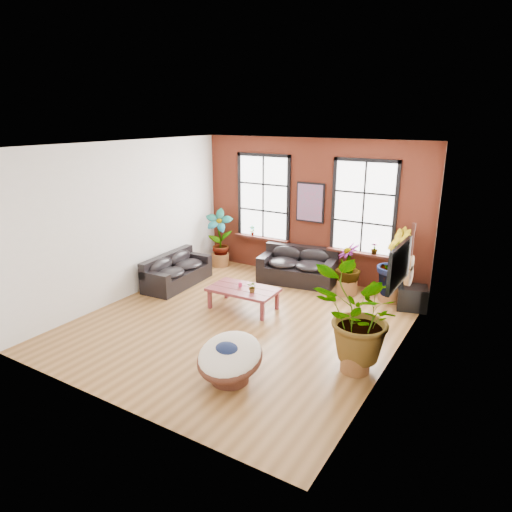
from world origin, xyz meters
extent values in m
cube|color=brown|center=(0.00, 0.00, -0.01)|extent=(6.00, 6.50, 0.02)
cube|color=white|center=(0.00, 0.00, 3.51)|extent=(6.00, 6.50, 0.02)
cube|color=#4E1C12|center=(0.00, 3.26, 1.75)|extent=(6.00, 0.02, 3.50)
cube|color=silver|center=(0.00, -3.26, 1.75)|extent=(6.00, 0.02, 3.50)
cube|color=silver|center=(-3.01, 0.00, 1.75)|extent=(0.02, 6.50, 3.50)
cube|color=silver|center=(3.01, 0.00, 1.75)|extent=(0.02, 6.50, 3.50)
cube|color=white|center=(-1.35, 3.20, 1.95)|extent=(1.40, 0.02, 2.10)
cube|color=#33130E|center=(-1.35, 3.13, 0.87)|extent=(1.60, 0.22, 0.06)
cube|color=white|center=(1.35, 3.20, 1.95)|extent=(1.40, 0.02, 2.10)
cube|color=#33130E|center=(1.35, 3.13, 0.87)|extent=(1.60, 0.22, 0.06)
cube|color=black|center=(-0.06, 2.70, 0.21)|extent=(2.00, 1.19, 0.43)
cube|color=black|center=(-0.11, 3.04, 0.64)|extent=(1.89, 0.51, 0.44)
cube|color=black|center=(-0.88, 2.57, 0.54)|extent=(0.36, 0.94, 0.22)
cube|color=black|center=(0.76, 2.82, 0.54)|extent=(0.36, 0.94, 0.22)
ellipsoid|color=black|center=(-0.41, 2.59, 0.49)|extent=(0.90, 0.88, 0.24)
ellipsoid|color=black|center=(-0.45, 2.85, 0.64)|extent=(0.81, 0.36, 0.42)
ellipsoid|color=black|center=(0.30, 2.70, 0.49)|extent=(0.90, 0.88, 0.24)
ellipsoid|color=black|center=(0.26, 2.96, 0.64)|extent=(0.81, 0.36, 0.42)
cube|color=black|center=(-2.51, 1.02, 0.19)|extent=(0.92, 1.95, 0.37)
cube|color=black|center=(-2.81, 1.00, 0.56)|extent=(0.32, 1.91, 0.38)
cube|color=black|center=(-2.45, 0.17, 0.47)|extent=(0.81, 0.25, 0.19)
cube|color=black|center=(-2.57, 1.87, 0.47)|extent=(0.81, 0.25, 0.19)
ellipsoid|color=black|center=(-2.44, 0.64, 0.42)|extent=(0.72, 0.87, 0.21)
ellipsoid|color=black|center=(-2.67, 0.63, 0.56)|extent=(0.27, 0.84, 0.36)
ellipsoid|color=black|center=(-2.49, 1.40, 0.42)|extent=(0.72, 0.87, 0.21)
ellipsoid|color=black|center=(-2.72, 1.38, 0.56)|extent=(0.27, 0.84, 0.36)
cube|color=maroon|center=(-0.33, 0.62, 0.44)|extent=(1.49, 0.88, 0.06)
cube|color=#33130E|center=(-0.33, 0.48, 0.47)|extent=(1.46, 0.06, 0.00)
cube|color=#33130E|center=(-0.34, 0.76, 0.47)|extent=(1.46, 0.06, 0.00)
cube|color=maroon|center=(-0.97, 0.26, 0.20)|extent=(0.08, 0.08, 0.41)
cube|color=maroon|center=(0.33, 0.31, 0.20)|extent=(0.08, 0.08, 0.41)
cube|color=maroon|center=(-0.99, 0.93, 0.20)|extent=(0.08, 0.08, 0.41)
cube|color=maroon|center=(0.30, 0.97, 0.20)|extent=(0.08, 0.08, 0.41)
cylinder|color=#C4315A|center=(-0.44, 0.67, 0.52)|extent=(0.09, 0.09, 0.09)
cylinder|color=#592E1F|center=(1.01, -1.85, 0.12)|extent=(0.61, 0.61, 0.24)
torus|color=#592E1F|center=(1.01, -1.85, 0.40)|extent=(1.05, 1.05, 0.47)
ellipsoid|color=white|center=(1.01, -1.85, 0.46)|extent=(1.01, 1.07, 0.64)
ellipsoid|color=#162147|center=(1.01, -1.90, 0.58)|extent=(0.40, 0.33, 0.18)
cube|color=black|center=(0.00, 3.19, 1.95)|extent=(0.74, 0.04, 0.98)
cube|color=#0C7F8C|center=(0.00, 3.16, 1.95)|extent=(0.66, 0.02, 0.90)
cube|color=black|center=(2.95, 0.30, 1.65)|extent=(0.06, 1.25, 0.72)
cube|color=black|center=(2.92, 0.30, 1.65)|extent=(0.01, 1.15, 0.62)
cylinder|color=#B27F4C|center=(2.90, 1.35, 1.13)|extent=(0.09, 0.38, 0.38)
cylinder|color=#B27F4C|center=(2.90, 1.35, 1.38)|extent=(0.09, 0.30, 0.30)
cylinder|color=black|center=(2.90, 1.35, 1.13)|extent=(0.09, 0.11, 0.11)
cube|color=#33130E|center=(2.90, 1.35, 1.75)|extent=(0.04, 0.05, 0.55)
cube|color=#33130E|center=(2.90, 1.35, 2.07)|extent=(0.06, 0.06, 0.14)
cube|color=black|center=(2.78, 2.50, 0.25)|extent=(0.72, 0.65, 0.51)
cylinder|color=brown|center=(-2.48, 2.78, 0.18)|extent=(0.50, 0.50, 0.35)
cylinder|color=brown|center=(2.27, 2.73, 0.20)|extent=(0.60, 0.60, 0.40)
cylinder|color=brown|center=(2.59, -0.55, 0.18)|extent=(0.63, 0.63, 0.35)
cylinder|color=brown|center=(1.28, 2.60, 0.17)|extent=(0.55, 0.55, 0.35)
imported|color=#114012|center=(-2.47, 2.75, 0.87)|extent=(0.90, 0.78, 1.44)
imported|color=#114012|center=(2.25, 2.76, 0.91)|extent=(0.78, 0.92, 1.51)
imported|color=#114012|center=(2.56, -0.51, 0.93)|extent=(1.84, 1.83, 1.55)
imported|color=#114012|center=(1.27, 2.61, 0.67)|extent=(0.83, 0.83, 1.07)
imported|color=#114012|center=(-0.04, 0.53, 0.59)|extent=(0.24, 0.22, 0.24)
imported|color=#114012|center=(-1.65, 3.13, 1.04)|extent=(0.17, 0.17, 0.27)
imported|color=#114012|center=(1.70, 3.13, 1.04)|extent=(0.19, 0.19, 0.27)
camera|label=1|loc=(4.62, -7.03, 4.01)|focal=32.00mm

